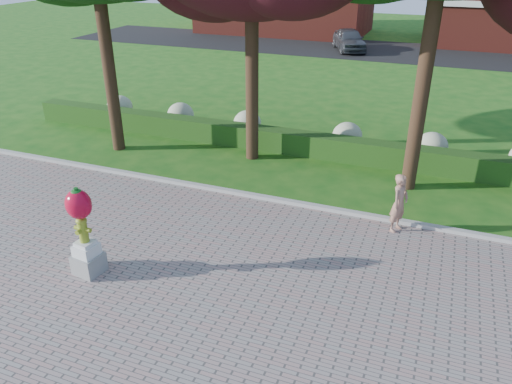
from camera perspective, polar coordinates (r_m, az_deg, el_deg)
ground at (r=12.48m, az=-2.04°, el=-7.22°), size 100.00×100.00×0.00m
walkway at (r=9.76m, az=-11.81°, el=-19.22°), size 40.00×14.00×0.04m
curb at (r=14.85m, az=2.49°, el=-0.97°), size 40.00×0.18×0.15m
lawn_hedge at (r=18.23m, az=6.62°, el=5.37°), size 24.00×0.70×0.80m
hydrangea_row at (r=18.97m, az=9.11°, el=6.55°), size 20.10×1.10×0.99m
street at (r=38.37m, az=15.17°, el=15.26°), size 50.00×8.00×0.02m
hydrant_sculpture at (r=11.84m, az=-19.18°, el=-4.03°), size 0.66×0.66×2.19m
woman at (r=13.56m, az=16.06°, el=-1.22°), size 0.58×0.69×1.62m
parked_car at (r=37.90m, az=10.61°, el=16.77°), size 3.45×4.81×1.52m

